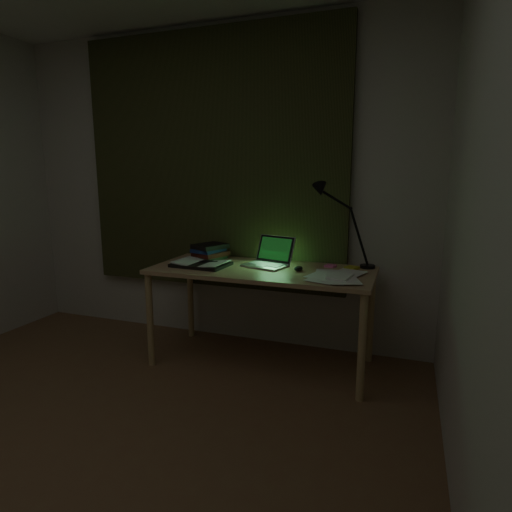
% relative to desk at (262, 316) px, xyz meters
% --- Properties ---
extents(floor, '(3.50, 4.00, 0.00)m').
position_rel_desk_xyz_m(floor, '(-0.56, -1.58, -0.35)').
color(floor, brown).
rests_on(floor, ground).
extents(wall_back, '(3.50, 0.00, 2.50)m').
position_rel_desk_xyz_m(wall_back, '(-0.56, 0.42, 0.90)').
color(wall_back, beige).
rests_on(wall_back, ground).
extents(curtain, '(2.20, 0.06, 2.00)m').
position_rel_desk_xyz_m(curtain, '(-0.56, 0.38, 1.10)').
color(curtain, '#2B2F17').
rests_on(curtain, wall_back).
extents(desk, '(1.55, 0.68, 0.71)m').
position_rel_desk_xyz_m(desk, '(0.00, 0.00, 0.00)').
color(desk, tan).
rests_on(desk, floor).
extents(laptop, '(0.38, 0.40, 0.22)m').
position_rel_desk_xyz_m(laptop, '(-0.00, 0.07, 0.46)').
color(laptop, silver).
rests_on(laptop, desk).
extents(open_textbook, '(0.40, 0.30, 0.03)m').
position_rel_desk_xyz_m(open_textbook, '(-0.44, -0.07, 0.37)').
color(open_textbook, silver).
rests_on(open_textbook, desk).
extents(book_stack, '(0.25, 0.28, 0.13)m').
position_rel_desk_xyz_m(book_stack, '(-0.49, 0.18, 0.42)').
color(book_stack, silver).
rests_on(book_stack, desk).
extents(loose_papers, '(0.40, 0.41, 0.02)m').
position_rel_desk_xyz_m(loose_papers, '(0.52, -0.10, 0.36)').
color(loose_papers, white).
rests_on(loose_papers, desk).
extents(mouse, '(0.06, 0.09, 0.03)m').
position_rel_desk_xyz_m(mouse, '(0.26, 0.01, 0.37)').
color(mouse, black).
rests_on(mouse, desk).
extents(sticky_yellow, '(0.11, 0.11, 0.02)m').
position_rel_desk_xyz_m(sticky_yellow, '(0.60, 0.19, 0.36)').
color(sticky_yellow, gold).
rests_on(sticky_yellow, desk).
extents(sticky_pink, '(0.08, 0.08, 0.01)m').
position_rel_desk_xyz_m(sticky_pink, '(0.45, 0.21, 0.36)').
color(sticky_pink, pink).
rests_on(sticky_pink, desk).
extents(desk_lamp, '(0.39, 0.31, 0.57)m').
position_rel_desk_xyz_m(desk_lamp, '(0.70, 0.27, 0.64)').
color(desk_lamp, black).
rests_on(desk_lamp, desk).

